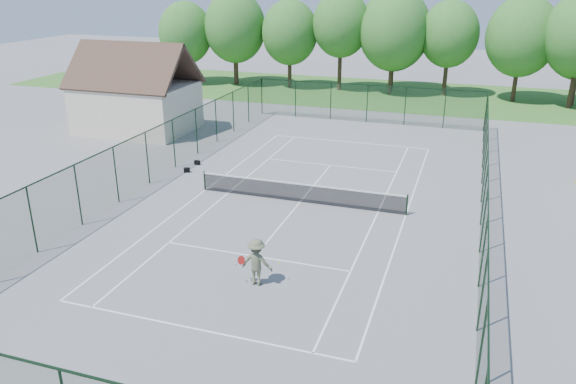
# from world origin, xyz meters

# --- Properties ---
(ground) EXTENTS (140.00, 140.00, 0.00)m
(ground) POSITION_xyz_m (0.00, 0.00, 0.00)
(ground) COLOR gray
(ground) RESTS_ON ground
(grass_far) EXTENTS (80.00, 16.00, 0.01)m
(grass_far) POSITION_xyz_m (0.00, 30.00, 0.01)
(grass_far) COLOR #3F782B
(grass_far) RESTS_ON ground
(court_lines) EXTENTS (11.05, 23.85, 0.01)m
(court_lines) POSITION_xyz_m (0.00, 0.00, 0.00)
(court_lines) COLOR white
(court_lines) RESTS_ON ground
(tennis_net) EXTENTS (11.08, 0.08, 1.10)m
(tennis_net) POSITION_xyz_m (0.00, 0.00, 0.58)
(tennis_net) COLOR black
(tennis_net) RESTS_ON ground
(fence_enclosure) EXTENTS (18.05, 36.05, 3.02)m
(fence_enclosure) POSITION_xyz_m (0.00, 0.00, 1.56)
(fence_enclosure) COLOR #1B3D22
(fence_enclosure) RESTS_ON ground
(utility_building) EXTENTS (8.60, 6.27, 6.63)m
(utility_building) POSITION_xyz_m (-16.00, 10.00, 3.12)
(utility_building) COLOR beige
(utility_building) RESTS_ON ground
(tree_line_far) EXTENTS (39.40, 6.40, 9.70)m
(tree_line_far) POSITION_xyz_m (0.00, 30.00, 5.99)
(tree_line_far) COLOR #3E2A1C
(tree_line_far) RESTS_ON ground
(sports_bag_a) EXTENTS (0.41, 0.34, 0.29)m
(sports_bag_a) POSITION_xyz_m (-7.88, 2.37, 0.14)
(sports_bag_a) COLOR black
(sports_bag_a) RESTS_ON ground
(sports_bag_b) EXTENTS (0.37, 0.26, 0.26)m
(sports_bag_b) POSITION_xyz_m (-7.96, 3.89, 0.13)
(sports_bag_b) COLOR black
(sports_bag_b) RESTS_ON ground
(tennis_player) EXTENTS (1.67, 0.90, 1.88)m
(tennis_player) POSITION_xyz_m (0.90, -8.47, 0.94)
(tennis_player) COLOR #5C6246
(tennis_player) RESTS_ON ground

